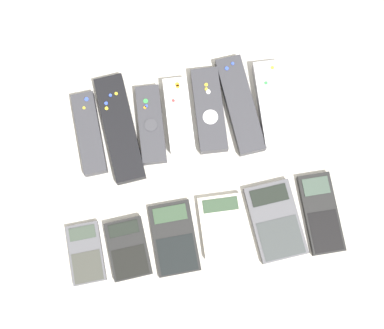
% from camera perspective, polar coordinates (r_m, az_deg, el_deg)
% --- Properties ---
extents(ground_plane, '(3.00, 3.00, 0.00)m').
position_cam_1_polar(ground_plane, '(1.04, 0.32, -1.89)').
color(ground_plane, beige).
extents(remote_0, '(0.05, 0.17, 0.02)m').
position_cam_1_polar(remote_0, '(1.07, -10.91, 3.25)').
color(remote_0, '#333338').
rests_on(remote_0, ground_plane).
extents(remote_1, '(0.07, 0.22, 0.02)m').
position_cam_1_polar(remote_1, '(1.07, -7.73, 3.84)').
color(remote_1, black).
rests_on(remote_1, ground_plane).
extents(remote_2, '(0.06, 0.16, 0.02)m').
position_cam_1_polar(remote_2, '(1.06, -4.40, 4.27)').
color(remote_2, '#333338').
rests_on(remote_2, ground_plane).
extents(remote_3, '(0.06, 0.15, 0.03)m').
position_cam_1_polar(remote_3, '(1.06, -1.42, 5.26)').
color(remote_3, white).
rests_on(remote_3, ground_plane).
extents(remote_4, '(0.07, 0.17, 0.03)m').
position_cam_1_polar(remote_4, '(1.07, 1.83, 5.81)').
color(remote_4, '#333338').
rests_on(remote_4, ground_plane).
extents(remote_5, '(0.06, 0.20, 0.02)m').
position_cam_1_polar(remote_5, '(1.08, 5.14, 6.35)').
color(remote_5, '#333338').
rests_on(remote_5, ground_plane).
extents(remote_6, '(0.07, 0.18, 0.03)m').
position_cam_1_polar(remote_6, '(1.08, 8.63, 6.45)').
color(remote_6, '#B7B7BC').
rests_on(remote_6, ground_plane).
extents(calculator_0, '(0.06, 0.11, 0.01)m').
position_cam_1_polar(calculator_0, '(1.04, -11.25, -9.26)').
color(calculator_0, '#4C4C51').
rests_on(calculator_0, ground_plane).
extents(calculator_1, '(0.08, 0.11, 0.02)m').
position_cam_1_polar(calculator_1, '(1.02, -6.83, -8.92)').
color(calculator_1, black).
rests_on(calculator_1, ground_plane).
extents(calculator_2, '(0.08, 0.14, 0.01)m').
position_cam_1_polar(calculator_2, '(1.02, -1.91, -7.85)').
color(calculator_2, black).
rests_on(calculator_2, ground_plane).
extents(calculator_3, '(0.09, 0.12, 0.02)m').
position_cam_1_polar(calculator_3, '(1.02, 3.34, -6.55)').
color(calculator_3, beige).
rests_on(calculator_3, ground_plane).
extents(calculator_4, '(0.10, 0.15, 0.02)m').
position_cam_1_polar(calculator_4, '(1.03, 8.89, -5.97)').
color(calculator_4, '#4C4C51').
rests_on(calculator_4, ground_plane).
extents(calculator_5, '(0.07, 0.15, 0.02)m').
position_cam_1_polar(calculator_5, '(1.05, 13.59, -5.07)').
color(calculator_5, black).
rests_on(calculator_5, ground_plane).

